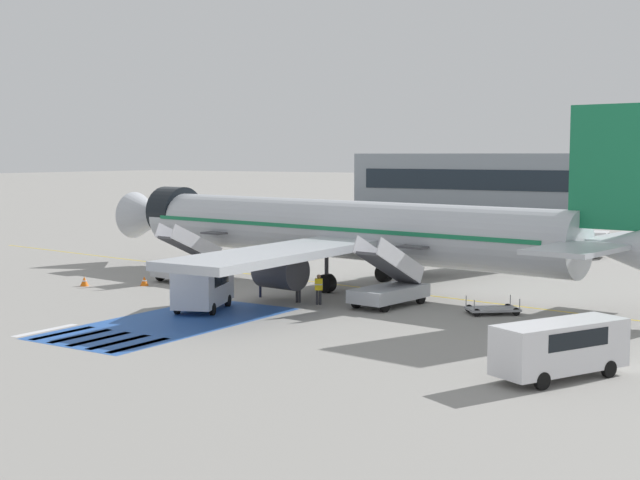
{
  "coord_description": "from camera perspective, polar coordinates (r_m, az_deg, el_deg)",
  "views": [
    {
      "loc": [
        31.46,
        -47.21,
        8.18
      ],
      "look_at": [
        1.03,
        -0.39,
        2.81
      ],
      "focal_mm": 50.0,
      "sensor_mm": 36.0,
      "label": 1
    }
  ],
  "objects": [
    {
      "name": "apron_walkway_bar_3",
      "position": [
        41.02,
        -13.94,
        -6.17
      ],
      "size": [
        0.44,
        3.6,
        0.01
      ],
      "primitive_type": "cube",
      "color": "silver",
      "rests_on": "ground_plane"
    },
    {
      "name": "baggage_cart",
      "position": [
        46.78,
        10.98,
        -4.36
      ],
      "size": [
        2.95,
        2.84,
        0.87
      ],
      "rotation": [
        0.0,
        0.0,
        5.43
      ],
      "color": "gray",
      "rests_on": "ground_plane"
    },
    {
      "name": "ground_crew_1",
      "position": [
        48.61,
        -0.08,
        -3.05
      ],
      "size": [
        0.49,
        0.41,
        1.66
      ],
      "rotation": [
        0.0,
        0.0,
        3.64
      ],
      "color": "#2D2D33",
      "rests_on": "ground_plane"
    },
    {
      "name": "ground_plane",
      "position": [
        57.32,
        -0.65,
        -2.71
      ],
      "size": [
        600.0,
        600.0,
        0.0
      ],
      "primitive_type": "plane",
      "color": "gray"
    },
    {
      "name": "apron_walkway_bar_0",
      "position": [
        43.68,
        -17.18,
        -5.54
      ],
      "size": [
        0.44,
        3.6,
        0.01
      ],
      "primitive_type": "cube",
      "color": "silver",
      "rests_on": "ground_plane"
    },
    {
      "name": "boarding_stairs_aft",
      "position": [
        48.38,
        4.48,
        -3.08
      ],
      "size": [
        2.76,
        5.42,
        3.94
      ],
      "rotation": [
        0.0,
        0.0,
        -0.12
      ],
      "color": "#ADB2BA",
      "rests_on": "ground_plane"
    },
    {
      "name": "apron_walkway_bar_2",
      "position": [
        41.89,
        -15.07,
        -5.95
      ],
      "size": [
        0.44,
        3.6,
        0.01
      ],
      "primitive_type": "cube",
      "color": "silver",
      "rests_on": "ground_plane"
    },
    {
      "name": "fuel_tanker",
      "position": [
        74.57,
        14.59,
        0.36
      ],
      "size": [
        8.84,
        3.69,
        3.44
      ],
      "rotation": [
        0.0,
        0.0,
        -1.43
      ],
      "color": "#38383D",
      "rests_on": "ground_plane"
    },
    {
      "name": "service_van_1",
      "position": [
        47.29,
        -7.5,
        -2.86
      ],
      "size": [
        3.54,
        4.83,
        2.26
      ],
      "rotation": [
        0.0,
        0.0,
        3.53
      ],
      "color": "silver",
      "rests_on": "ground_plane"
    },
    {
      "name": "apron_leadline_yellow",
      "position": [
        56.29,
        1.05,
        -2.86
      ],
      "size": [
        75.61,
        9.37,
        0.01
      ],
      "primitive_type": "cube",
      "rotation": [
        0.0,
        0.0,
        1.45
      ],
      "color": "gold",
      "rests_on": "ground_plane"
    },
    {
      "name": "traffic_cone_2",
      "position": [
        56.83,
        -11.18,
        -2.59
      ],
      "size": [
        0.53,
        0.53,
        0.59
      ],
      "color": "orange",
      "rests_on": "ground_plane"
    },
    {
      "name": "apron_walkway_bar_1",
      "position": [
        42.77,
        -16.15,
        -5.74
      ],
      "size": [
        0.44,
        3.6,
        0.01
      ],
      "primitive_type": "cube",
      "color": "silver",
      "rests_on": "ground_plane"
    },
    {
      "name": "ground_crew_3",
      "position": [
        51.34,
        -3.85,
        -2.59
      ],
      "size": [
        0.43,
        0.49,
        1.69
      ],
      "rotation": [
        0.0,
        0.0,
        2.15
      ],
      "color": "#191E38",
      "rests_on": "ground_plane"
    },
    {
      "name": "service_van_0",
      "position": [
        33.85,
        15.12,
        -6.48
      ],
      "size": [
        3.96,
        5.66,
        2.11
      ],
      "rotation": [
        0.0,
        0.0,
        5.83
      ],
      "color": "silver",
      "rests_on": "ground_plane"
    },
    {
      "name": "ground_crew_0",
      "position": [
        55.79,
        -6.09,
        -1.94
      ],
      "size": [
        0.25,
        0.44,
        1.72
      ],
      "rotation": [
        0.0,
        0.0,
        4.77
      ],
      "color": "black",
      "rests_on": "ground_plane"
    },
    {
      "name": "apron_walkway_bar_5",
      "position": [
        39.33,
        -11.53,
        -6.62
      ],
      "size": [
        0.44,
        3.6,
        0.01
      ],
      "primitive_type": "cube",
      "color": "silver",
      "rests_on": "ground_plane"
    },
    {
      "name": "ground_crew_2",
      "position": [
        49.32,
        -1.4,
        -2.79
      ],
      "size": [
        0.46,
        0.29,
        1.85
      ],
      "rotation": [
        0.0,
        0.0,
        3.29
      ],
      "color": "#2D2D33",
      "rests_on": "ground_plane"
    },
    {
      "name": "boarding_stairs_forward",
      "position": [
        59.07,
        -8.32,
        -1.58
      ],
      "size": [
        2.76,
        5.42,
        3.81
      ],
      "rotation": [
        0.0,
        0.0,
        -0.12
      ],
      "color": "#ADB2BA",
      "rests_on": "ground_plane"
    },
    {
      "name": "apron_walkway_bar_4",
      "position": [
        40.16,
        -12.76,
        -6.39
      ],
      "size": [
        0.44,
        3.6,
        0.01
      ],
      "primitive_type": "cube",
      "color": "silver",
      "rests_on": "ground_plane"
    },
    {
      "name": "traffic_cone_1",
      "position": [
        57.5,
        -14.85,
        -2.57
      ],
      "size": [
        0.54,
        0.54,
        0.6
      ],
      "color": "orange",
      "rests_on": "ground_plane"
    },
    {
      "name": "traffic_cone_0",
      "position": [
        53.46,
        -5.78,
        -3.04
      ],
      "size": [
        0.48,
        0.48,
        0.53
      ],
      "color": "orange",
      "rests_on": "ground_plane"
    },
    {
      "name": "airliner",
      "position": [
        55.46,
        1.61,
        0.66
      ],
      "size": [
        41.71,
        33.68,
        10.68
      ],
      "rotation": [
        0.0,
        0.0,
        1.45
      ],
      "color": "#B7BCC4",
      "rests_on": "ground_plane"
    },
    {
      "name": "apron_stand_patch_blue",
      "position": [
        44.25,
        -9.52,
        -5.23
      ],
      "size": [
        6.24,
        13.33,
        0.01
      ],
      "primitive_type": "cube",
      "color": "#2856A8",
      "rests_on": "ground_plane"
    }
  ]
}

